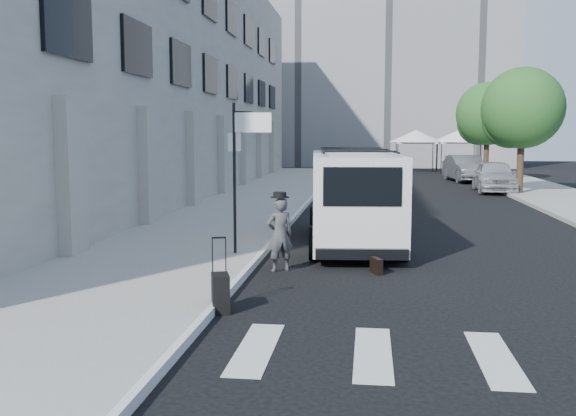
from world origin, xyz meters
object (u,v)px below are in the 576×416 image
(businessman, at_px, (280,235))
(parked_car_b, at_px, (465,168))
(suitcase, at_px, (220,293))
(cargo_van, at_px, (353,198))
(parked_car_a, at_px, (495,176))
(briefcase, at_px, (376,266))
(parked_car_c, at_px, (462,167))

(businessman, xyz_separation_m, parked_car_b, (7.73, 26.92, 0.02))
(suitcase, xyz_separation_m, cargo_van, (2.01, 6.82, 0.93))
(cargo_van, bearing_deg, businessman, -117.60)
(suitcase, relative_size, parked_car_a, 0.26)
(parked_car_b, bearing_deg, suitcase, -112.30)
(suitcase, bearing_deg, businessman, 63.08)
(briefcase, xyz_separation_m, parked_car_c, (6.11, 31.35, 0.53))
(businessman, distance_m, parked_car_c, 32.40)
(parked_car_a, relative_size, parked_car_c, 0.99)
(briefcase, xyz_separation_m, parked_car_b, (5.67, 26.92, 0.64))
(businessman, bearing_deg, parked_car_c, -130.65)
(parked_car_c, bearing_deg, suitcase, -107.50)
(parked_car_a, height_order, parked_car_b, parked_car_b)
(parked_car_b, bearing_deg, businessman, -113.02)
(suitcase, bearing_deg, briefcase, 34.09)
(briefcase, bearing_deg, parked_car_c, 56.38)
(suitcase, bearing_deg, parked_car_b, 57.00)
(businessman, relative_size, suitcase, 1.29)
(briefcase, distance_m, parked_car_c, 31.95)
(briefcase, xyz_separation_m, parked_car_a, (6.11, 19.88, 0.64))
(suitcase, height_order, parked_car_c, parked_car_c)
(businessman, relative_size, briefcase, 3.62)
(briefcase, distance_m, cargo_van, 3.74)
(cargo_van, relative_size, parked_car_c, 1.38)
(parked_car_b, bearing_deg, parked_car_c, 77.35)
(businessman, distance_m, parked_car_b, 28.01)
(briefcase, height_order, parked_car_b, parked_car_b)
(parked_car_b, xyz_separation_m, parked_car_c, (0.44, 4.43, -0.11))
(cargo_van, relative_size, parked_car_b, 1.34)
(briefcase, relative_size, parked_car_a, 0.09)
(parked_car_b, distance_m, parked_car_c, 4.45)
(suitcase, height_order, parked_car_a, parked_car_a)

